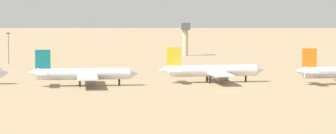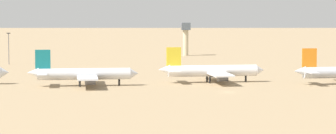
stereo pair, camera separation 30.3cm
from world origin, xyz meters
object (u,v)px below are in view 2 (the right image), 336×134
(parked_jet_teal_2, at_px, (83,74))
(parked_jet_yellow_3, at_px, (211,71))
(control_tower, at_px, (186,36))
(light_pole_mid, at_px, (9,46))

(parked_jet_teal_2, height_order, parked_jet_yellow_3, parked_jet_yellow_3)
(parked_jet_yellow_3, xyz_separation_m, control_tower, (6.19, 156.68, 7.14))
(parked_jet_teal_2, bearing_deg, parked_jet_yellow_3, 8.29)
(parked_jet_yellow_3, distance_m, light_pole_mid, 131.56)
(parked_jet_yellow_3, relative_size, control_tower, 2.14)
(parked_jet_yellow_3, height_order, light_pole_mid, light_pole_mid)
(parked_jet_yellow_3, relative_size, light_pole_mid, 2.61)
(parked_jet_teal_2, distance_m, light_pole_mid, 114.11)
(parked_jet_yellow_3, xyz_separation_m, light_pole_mid, (-87.93, 97.74, 4.62))
(parked_jet_teal_2, distance_m, parked_jet_yellow_3, 49.07)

